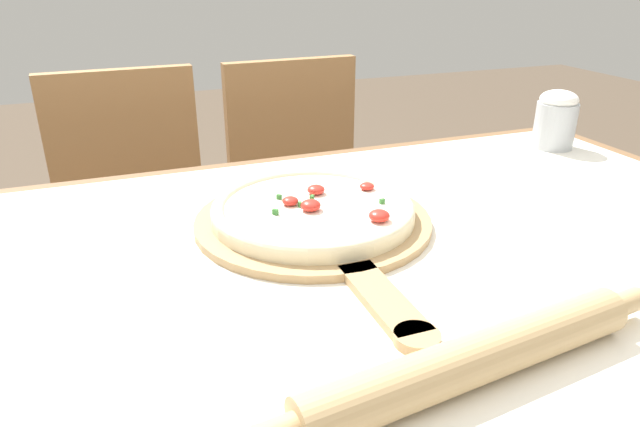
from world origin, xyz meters
name	(u,v)px	position (x,y,z in m)	size (l,w,h in m)	color
dining_table	(353,323)	(0.00, 0.00, 0.67)	(1.46, 0.91, 0.78)	brown
towel_cloth	(355,256)	(0.00, 0.00, 0.78)	(1.38, 0.83, 0.00)	white
pizza_peel	(317,225)	(-0.02, 0.09, 0.79)	(0.35, 0.51, 0.01)	tan
pizza	(313,209)	(-0.02, 0.11, 0.81)	(0.30, 0.30, 0.04)	beige
rolling_pin	(477,359)	(0.00, -0.27, 0.80)	(0.45, 0.09, 0.05)	tan
chair_left	(138,222)	(-0.25, 0.81, 0.52)	(0.41, 0.41, 0.90)	#A37547
chair_right	(304,198)	(0.20, 0.81, 0.52)	(0.41, 0.41, 0.90)	#A37547
flour_cup	(556,119)	(0.59, 0.30, 0.84)	(0.08, 0.08, 0.12)	#B2B7BC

